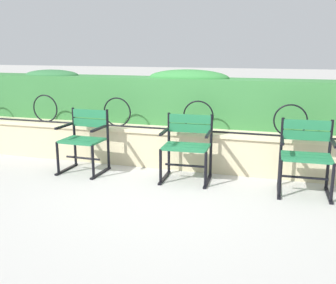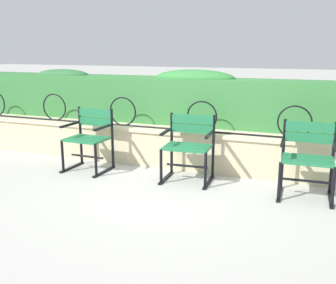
% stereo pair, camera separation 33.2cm
% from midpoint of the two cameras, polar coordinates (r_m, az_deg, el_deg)
% --- Properties ---
extents(ground_plane, '(60.00, 60.00, 0.00)m').
position_cam_midpoint_polar(ground_plane, '(4.71, -2.55, -6.93)').
color(ground_plane, '#B7B5AF').
extents(stone_wall, '(8.26, 0.41, 0.54)m').
position_cam_midpoint_polar(stone_wall, '(5.49, 0.72, -0.94)').
color(stone_wall, beige).
rests_on(stone_wall, ground).
extents(iron_arch_fence, '(7.70, 0.02, 0.42)m').
position_cam_midpoint_polar(iron_arch_fence, '(5.43, -2.76, 3.66)').
color(iron_arch_fence, black).
rests_on(iron_arch_fence, stone_wall).
extents(hedge_row, '(8.09, 0.55, 0.80)m').
position_cam_midpoint_polar(hedge_row, '(5.80, 1.92, 6.20)').
color(hedge_row, '#387A3D').
rests_on(hedge_row, stone_wall).
extents(park_chair_left, '(0.58, 0.54, 0.84)m').
position_cam_midpoint_polar(park_chair_left, '(5.46, -13.66, 0.52)').
color(park_chair_left, '#237547').
rests_on(park_chair_left, ground).
extents(park_chair_centre, '(0.63, 0.55, 0.82)m').
position_cam_midpoint_polar(park_chair_centre, '(4.97, 0.89, -0.36)').
color(park_chair_centre, '#237547').
rests_on(park_chair_centre, ground).
extents(park_chair_right, '(0.60, 0.54, 0.84)m').
position_cam_midpoint_polar(park_chair_right, '(4.72, 17.42, -1.68)').
color(park_chair_right, '#237547').
rests_on(park_chair_right, ground).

